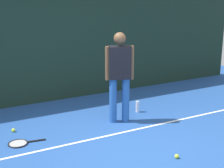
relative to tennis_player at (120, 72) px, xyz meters
name	(u,v)px	position (x,y,z in m)	size (l,w,h in m)	color
ground_plane	(124,152)	(-0.56, -1.15, -0.97)	(12.00, 12.00, 0.00)	#234C93
back_fence	(56,38)	(-0.56, 1.85, 0.45)	(10.00, 0.10, 2.83)	#192D23
court_line	(105,136)	(-0.56, -0.49, -0.96)	(9.00, 0.05, 0.00)	white
tennis_player	(120,72)	(0.00, 0.00, 0.00)	(0.50, 0.35, 1.70)	#2659A5
tennis_racket	(20,143)	(-1.92, -0.09, -0.95)	(0.63, 0.37, 0.03)	black
tennis_ball_near_player	(177,156)	(0.03, -1.70, -0.93)	(0.07, 0.07, 0.07)	#CCE033
tennis_ball_by_fence	(13,130)	(-1.90, 0.45, -0.93)	(0.07, 0.07, 0.07)	#CCE033
water_bottle	(137,107)	(0.58, 0.27, -0.85)	(0.07, 0.07, 0.23)	white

